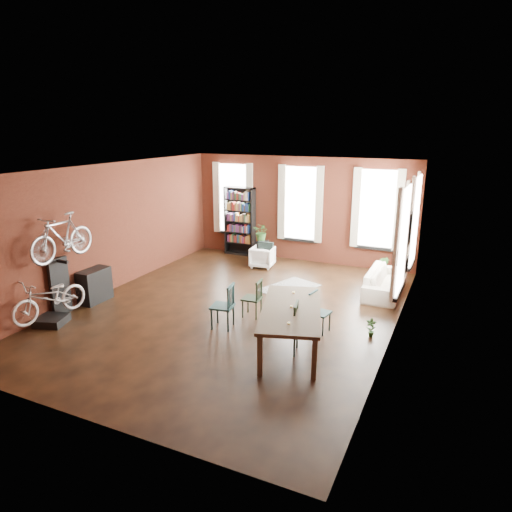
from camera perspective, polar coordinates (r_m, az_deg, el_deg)
The scene contains 19 objects.
room at distance 10.36m, azimuth -0.12°, elevation 5.19°, with size 9.00×9.04×3.22m.
dining_table at distance 8.75m, azimuth 4.38°, elevation -8.90°, with size 1.08×2.37×0.81m, color #4A3D2C.
dining_chair_a at distance 9.53m, azimuth -4.22°, elevation -6.26°, with size 0.44×0.44×0.95m, color #1B3B3D.
dining_chair_b at distance 10.07m, azimuth -0.51°, elevation -5.29°, with size 0.39×0.39×0.85m, color black.
dining_chair_c at distance 8.51m, azimuth 6.26°, elevation -9.08°, with size 0.45×0.45×0.97m, color black.
dining_chair_d at distance 9.43m, azimuth 7.98°, elevation -7.01°, with size 0.38×0.38×0.83m, color #163032.
bookshelf at distance 14.78m, azimuth -2.03°, elevation 4.36°, with size 1.00×0.32×2.20m, color black.
white_armchair at distance 13.59m, azimuth 0.82°, elevation -0.00°, with size 0.65×0.61×0.67m, color white.
cream_sofa at distance 11.91m, azimuth 15.91°, elevation -2.60°, with size 2.08×0.61×0.81m, color beige.
striped_rug at distance 11.95m, azimuth 4.15°, elevation -3.97°, with size 0.96×1.53×0.01m, color black.
bike_trainer at distance 10.72m, azimuth -24.18°, elevation -7.37°, with size 0.57×0.57×0.17m, color black.
bike_wall_rack at distance 11.00m, azimuth -23.32°, elevation -3.52°, with size 0.16×0.60×1.30m, color black.
console_table at distance 11.58m, azimuth -19.52°, elevation -3.49°, with size 0.40×0.80×0.80m, color black.
plant_stand at distance 14.18m, azimuth 0.81°, elevation 0.64°, with size 0.32×0.32×0.64m, color black.
plant_by_sofa at distance 13.10m, azimuth 15.40°, elevation -2.09°, with size 0.35×0.63×0.28m, color #285923.
plant_small at distance 9.54m, azimuth 14.12°, elevation -9.37°, with size 0.20×0.38×0.14m, color #275723.
bicycle_floor at distance 10.39m, azimuth -24.61°, elevation -2.73°, with size 0.58×0.88×1.68m, color beige.
bicycle_hung at distance 10.45m, azimuth -23.28°, elevation 3.95°, with size 0.47×1.00×1.66m, color #A5A8AD.
plant_on_stand at distance 14.08m, azimuth 0.72°, elevation 2.78°, with size 0.50×0.55×0.43m, color #2D5723.
Camera 1 is at (4.53, -8.62, 4.08)m, focal length 32.00 mm.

